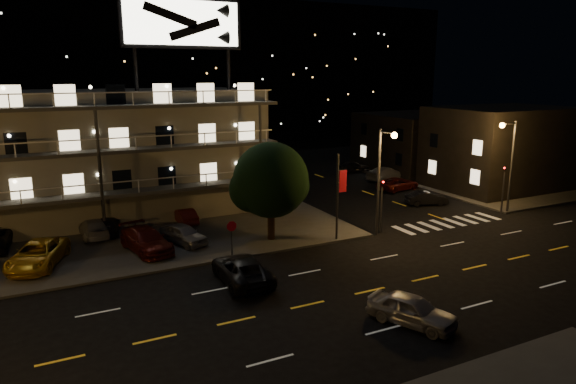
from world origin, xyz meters
name	(u,v)px	position (x,y,z in m)	size (l,w,h in m)	color
ground	(340,298)	(0.00, 0.00, 0.00)	(140.00, 140.00, 0.00)	black
curb_nw	(44,232)	(-14.00, 20.00, 0.07)	(44.00, 24.00, 0.15)	#3E3E3B
curb_ne	(469,180)	(30.00, 20.00, 0.07)	(16.00, 24.00, 0.15)	#3E3E3B
motel	(89,153)	(-9.94, 23.88, 5.34)	(28.00, 13.80, 18.10)	gray
side_bldg_front	(501,148)	(29.99, 16.00, 4.25)	(14.06, 10.00, 8.50)	black
side_bldg_back	(423,142)	(29.99, 28.00, 3.50)	(14.06, 12.00, 7.00)	black
hill_backdrop	(82,75)	(-5.94, 68.78, 11.55)	(120.00, 25.00, 24.00)	black
streetlight_nc	(382,171)	(8.50, 7.94, 4.96)	(0.44, 1.92, 8.00)	#2D2D30
streetlight_ne	(509,157)	(22.14, 8.30, 4.96)	(1.92, 0.44, 8.00)	#2D2D30
signal_nw	(381,200)	(9.00, 8.50, 2.57)	(0.20, 0.27, 4.60)	#2D2D30
signal_ne	(504,184)	(22.00, 8.50, 2.57)	(0.27, 0.20, 4.60)	#2D2D30
banner_north	(338,195)	(5.09, 8.40, 3.43)	(0.83, 0.16, 6.40)	#2D2D30
stop_sign	(232,233)	(-3.00, 8.57, 1.71)	(0.91, 0.11, 2.61)	#2D2D30
tree	(270,182)	(0.70, 10.53, 4.36)	(5.63, 5.42, 7.09)	black
lot_car_2	(38,254)	(-14.53, 12.12, 0.91)	(2.54, 5.50, 1.53)	gold
lot_car_3	(146,240)	(-7.91, 11.93, 0.92)	(2.16, 5.32, 1.54)	#54120C
lot_car_4	(184,234)	(-5.21, 12.37, 0.84)	(1.62, 4.03, 1.37)	#95959B
lot_car_7	(94,228)	(-10.72, 16.91, 0.81)	(1.84, 4.53, 1.31)	#95959B
lot_car_8	(108,225)	(-9.72, 16.95, 0.84)	(1.63, 4.04, 1.38)	black
lot_car_9	(185,216)	(-3.77, 17.28, 0.76)	(1.29, 3.69, 1.22)	#54120C
side_car_0	(427,198)	(17.99, 13.55, 0.63)	(1.34, 3.85, 1.27)	black
side_car_1	(398,184)	(19.58, 19.73, 0.67)	(2.21, 4.80, 1.33)	#54120C
side_car_2	(386,174)	(21.50, 24.29, 0.77)	(2.16, 5.30, 1.54)	#95959B
side_car_3	(354,167)	(21.12, 30.28, 0.66)	(1.56, 3.88, 1.32)	black
road_car_east	(412,310)	(1.52, -4.09, 0.74)	(1.76, 4.36, 1.49)	#95959B
road_car_west	(242,269)	(-3.94, 4.48, 0.76)	(2.52, 5.47, 1.52)	black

